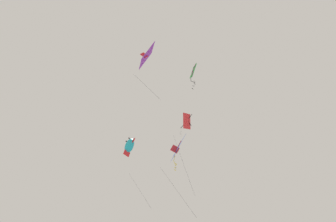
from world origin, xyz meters
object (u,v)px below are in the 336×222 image
(kite_delta_far_centre, at_px, (146,56))
(kite_fish_low_drifter, at_px, (129,146))
(kite_diamond_near_left, at_px, (187,121))
(kite_delta_near_right, at_px, (177,149))
(kite_diamond_mid_left, at_px, (193,71))

(kite_delta_far_centre, bearing_deg, kite_fish_low_drifter, -17.07)
(kite_fish_low_drifter, height_order, kite_diamond_near_left, kite_diamond_near_left)
(kite_delta_far_centre, bearing_deg, kite_delta_near_right, -43.85)
(kite_fish_low_drifter, height_order, kite_diamond_mid_left, kite_diamond_mid_left)
(kite_diamond_mid_left, distance_m, kite_diamond_near_left, 5.92)
(kite_delta_far_centre, relative_size, kite_fish_low_drifter, 0.64)
(kite_fish_low_drifter, xyz_separation_m, kite_diamond_near_left, (-4.36, -3.96, 3.64))
(kite_delta_far_centre, xyz_separation_m, kite_fish_low_drifter, (8.86, -5.98, 1.44))
(kite_diamond_mid_left, height_order, kite_diamond_near_left, kite_diamond_mid_left)
(kite_delta_far_centre, relative_size, kite_diamond_mid_left, 1.25)
(kite_delta_near_right, relative_size, kite_diamond_mid_left, 1.69)
(kite_delta_near_right, height_order, kite_fish_low_drifter, kite_fish_low_drifter)
(kite_delta_near_right, xyz_separation_m, kite_diamond_mid_left, (-4.59, 2.41, 5.79))
(kite_fish_low_drifter, bearing_deg, kite_delta_near_right, -140.73)
(kite_delta_near_right, distance_m, kite_diamond_mid_left, 7.77)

